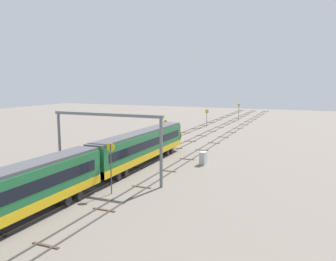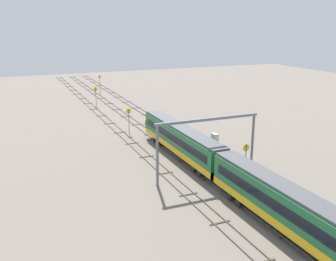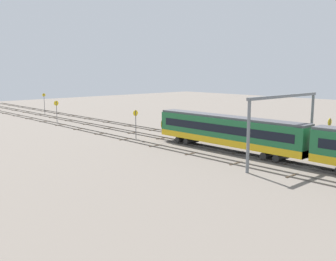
{
  "view_description": "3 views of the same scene",
  "coord_description": "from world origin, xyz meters",
  "px_view_note": "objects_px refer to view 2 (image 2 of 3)",
  "views": [
    {
      "loc": [
        -49.63,
        -22.65,
        12.1
      ],
      "look_at": [
        4.36,
        0.16,
        3.7
      ],
      "focal_mm": 36.91,
      "sensor_mm": 36.0,
      "label": 1
    },
    {
      "loc": [
        -56.77,
        24.02,
        20.22
      ],
      "look_at": [
        1.55,
        -0.96,
        2.29
      ],
      "focal_mm": 40.65,
      "sensor_mm": 36.0,
      "label": 2
    },
    {
      "loc": [
        -38.6,
        41.67,
        11.2
      ],
      "look_at": [
        4.31,
        1.82,
        1.93
      ],
      "focal_mm": 40.8,
      "sensor_mm": 36.0,
      "label": 3
    }
  ],
  "objects_px": {
    "speed_sign_far_trackside": "(100,82)",
    "relay_cabinet": "(215,139)",
    "speed_sign_mid_trackside": "(129,117)",
    "overhead_gantry": "(208,134)",
    "speed_sign_near_foreground": "(96,93)",
    "speed_sign_distant_end": "(246,159)"
  },
  "relations": [
    {
      "from": "speed_sign_near_foreground",
      "to": "speed_sign_distant_end",
      "type": "height_order",
      "value": "speed_sign_distant_end"
    },
    {
      "from": "relay_cabinet",
      "to": "speed_sign_far_trackside",
      "type": "bearing_deg",
      "value": 6.39
    },
    {
      "from": "speed_sign_far_trackside",
      "to": "relay_cabinet",
      "type": "height_order",
      "value": "speed_sign_far_trackside"
    },
    {
      "from": "speed_sign_mid_trackside",
      "to": "speed_sign_distant_end",
      "type": "height_order",
      "value": "speed_sign_distant_end"
    },
    {
      "from": "speed_sign_far_trackside",
      "to": "speed_sign_near_foreground",
      "type": "bearing_deg",
      "value": 163.18
    },
    {
      "from": "speed_sign_near_foreground",
      "to": "relay_cabinet",
      "type": "height_order",
      "value": "speed_sign_near_foreground"
    },
    {
      "from": "overhead_gantry",
      "to": "relay_cabinet",
      "type": "bearing_deg",
      "value": -33.99
    },
    {
      "from": "speed_sign_near_foreground",
      "to": "speed_sign_far_trackside",
      "type": "distance_m",
      "value": 17.58
    },
    {
      "from": "relay_cabinet",
      "to": "speed_sign_distant_end",
      "type": "bearing_deg",
      "value": 162.72
    },
    {
      "from": "speed_sign_mid_trackside",
      "to": "speed_sign_near_foreground",
      "type": "bearing_deg",
      "value": 0.07
    },
    {
      "from": "speed_sign_near_foreground",
      "to": "relay_cabinet",
      "type": "distance_m",
      "value": 42.08
    },
    {
      "from": "overhead_gantry",
      "to": "speed_sign_near_foreground",
      "type": "bearing_deg",
      "value": 3.37
    },
    {
      "from": "speed_sign_near_foreground",
      "to": "relay_cabinet",
      "type": "xyz_separation_m",
      "value": [
        -40.42,
        -11.5,
        -2.22
      ]
    },
    {
      "from": "overhead_gantry",
      "to": "speed_sign_near_foreground",
      "type": "height_order",
      "value": "overhead_gantry"
    },
    {
      "from": "speed_sign_mid_trackside",
      "to": "speed_sign_distant_end",
      "type": "bearing_deg",
      "value": -167.91
    },
    {
      "from": "speed_sign_far_trackside",
      "to": "relay_cabinet",
      "type": "bearing_deg",
      "value": -173.61
    },
    {
      "from": "speed_sign_distant_end",
      "to": "speed_sign_mid_trackside",
      "type": "bearing_deg",
      "value": 12.09
    },
    {
      "from": "overhead_gantry",
      "to": "speed_sign_distant_end",
      "type": "bearing_deg",
      "value": -142.85
    },
    {
      "from": "speed_sign_far_trackside",
      "to": "overhead_gantry",
      "type": "bearing_deg",
      "value": 178.38
    },
    {
      "from": "overhead_gantry",
      "to": "speed_sign_mid_trackside",
      "type": "xyz_separation_m",
      "value": [
        25.11,
        3.08,
        -2.94
      ]
    },
    {
      "from": "speed_sign_distant_end",
      "to": "speed_sign_near_foreground",
      "type": "bearing_deg",
      "value": 6.31
    },
    {
      "from": "speed_sign_mid_trackside",
      "to": "relay_cabinet",
      "type": "relative_size",
      "value": 2.53
    }
  ]
}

